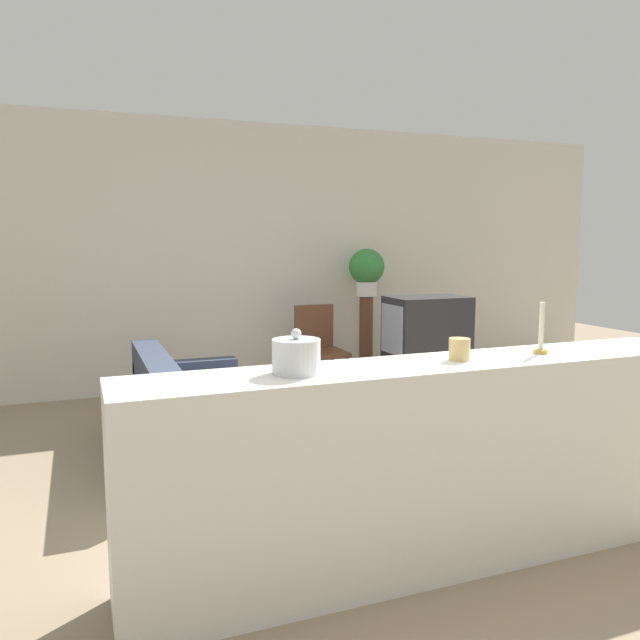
# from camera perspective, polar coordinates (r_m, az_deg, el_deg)

# --- Properties ---
(ground_plane) EXTENTS (14.00, 14.00, 0.00)m
(ground_plane) POSITION_cam_1_polar(r_m,az_deg,el_deg) (3.59, 6.16, -17.72)
(ground_plane) COLOR gray
(wall_back) EXTENTS (9.00, 0.06, 2.70)m
(wall_back) POSITION_cam_1_polar(r_m,az_deg,el_deg) (6.49, -7.83, 5.80)
(wall_back) COLOR beige
(wall_back) RESTS_ON ground_plane
(couch) EXTENTS (0.83, 1.65, 0.71)m
(couch) POSITION_cam_1_polar(r_m,az_deg,el_deg) (4.59, -11.06, -8.70)
(couch) COLOR #384256
(couch) RESTS_ON ground_plane
(tv_stand) EXTENTS (0.95, 0.49, 0.44)m
(tv_stand) POSITION_cam_1_polar(r_m,az_deg,el_deg) (5.87, 9.65, -5.53)
(tv_stand) COLOR brown
(tv_stand) RESTS_ON ground_plane
(television) EXTENTS (0.73, 0.46, 0.56)m
(television) POSITION_cam_1_polar(r_m,az_deg,el_deg) (5.78, 9.71, -0.67)
(television) COLOR #232328
(television) RESTS_ON tv_stand
(wooden_chair) EXTENTS (0.44, 0.44, 0.89)m
(wooden_chair) POSITION_cam_1_polar(r_m,az_deg,el_deg) (6.01, -0.13, -2.39)
(wooden_chair) COLOR brown
(wooden_chair) RESTS_ON ground_plane
(plant_stand) EXTENTS (0.15, 0.15, 0.92)m
(plant_stand) POSITION_cam_1_polar(r_m,az_deg,el_deg) (6.72, 4.22, -1.71)
(plant_stand) COLOR brown
(plant_stand) RESTS_ON ground_plane
(potted_plant) EXTENTS (0.38, 0.38, 0.50)m
(potted_plant) POSITION_cam_1_polar(r_m,az_deg,el_deg) (6.65, 4.29, 4.65)
(potted_plant) COLOR white
(potted_plant) RESTS_ON plant_stand
(foreground_counter) EXTENTS (2.90, 0.44, 0.96)m
(foreground_counter) POSITION_cam_1_polar(r_m,az_deg,el_deg) (3.03, 10.42, -12.76)
(foreground_counter) COLOR white
(foreground_counter) RESTS_ON ground_plane
(decorative_bowl) EXTENTS (0.20, 0.20, 0.19)m
(decorative_bowl) POSITION_cam_1_polar(r_m,az_deg,el_deg) (2.60, -2.19, -3.31)
(decorative_bowl) COLOR silver
(decorative_bowl) RESTS_ON foreground_counter
(candle_jar) EXTENTS (0.10, 0.10, 0.10)m
(candle_jar) POSITION_cam_1_polar(r_m,az_deg,el_deg) (2.96, 12.63, -2.63)
(candle_jar) COLOR tan
(candle_jar) RESTS_ON foreground_counter
(candlestick) EXTENTS (0.07, 0.07, 0.25)m
(candlestick) POSITION_cam_1_polar(r_m,az_deg,el_deg) (3.24, 19.56, -1.45)
(candlestick) COLOR #B7933D
(candlestick) RESTS_ON foreground_counter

